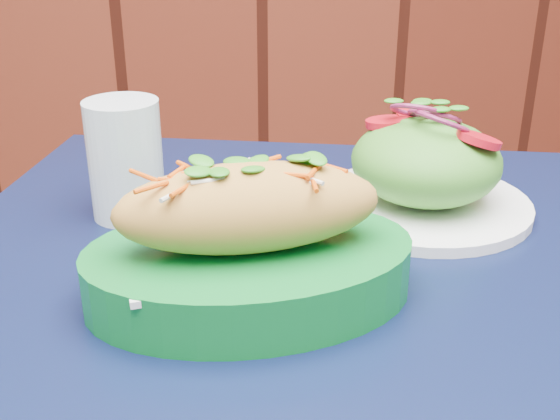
{
  "coord_description": "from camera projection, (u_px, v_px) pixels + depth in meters",
  "views": [
    {
      "loc": [
        -0.49,
        1.0,
        1.07
      ],
      "look_at": [
        -0.44,
        1.58,
        0.81
      ],
      "focal_mm": 45.0,
      "sensor_mm": 36.0,
      "label": 1
    }
  ],
  "objects": [
    {
      "name": "cafe_table",
      "position": [
        327.0,
        366.0,
        0.67
      ],
      "size": [
        0.94,
        0.94,
        0.75
      ],
      "rotation": [
        0.0,
        0.0,
        -0.19
      ],
      "color": "black",
      "rests_on": "ground"
    },
    {
      "name": "banh_mi_basket",
      "position": [
        249.0,
        246.0,
        0.6
      ],
      "size": [
        0.31,
        0.22,
        0.13
      ],
      "rotation": [
        0.0,
        0.0,
        0.13
      ],
      "color": "#0B6E26",
      "rests_on": "cafe_table"
    },
    {
      "name": "salad_plate",
      "position": [
        425.0,
        169.0,
        0.77
      ],
      "size": [
        0.24,
        0.24,
        0.12
      ],
      "rotation": [
        0.0,
        0.0,
        -0.24
      ],
      "color": "white",
      "rests_on": "cafe_table"
    },
    {
      "name": "water_glass",
      "position": [
        125.0,
        160.0,
        0.75
      ],
      "size": [
        0.08,
        0.08,
        0.13
      ],
      "primitive_type": "cylinder",
      "color": "silver",
      "rests_on": "cafe_table"
    }
  ]
}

